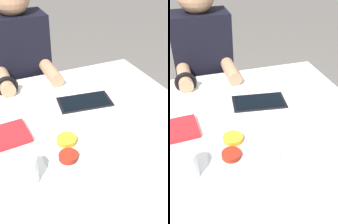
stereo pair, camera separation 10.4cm
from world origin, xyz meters
The scene contains 6 objects.
dining_table centered at (0.00, 0.00, 0.37)m, with size 1.15×1.05×0.73m.
thali_tray centered at (0.01, -0.12, 0.74)m, with size 0.28×0.28×0.03m.
red_notebook centered at (-0.24, 0.07, 0.74)m, with size 0.21×0.15×0.02m.
tablet_device centered at (0.15, 0.17, 0.74)m, with size 0.26×0.16×0.01m.
person_diner centered at (-0.04, 0.66, 0.59)m, with size 0.34×0.42×1.22m.
drinking_glass centered at (-0.20, -0.17, 0.78)m, with size 0.07×0.07×0.10m.
Camera 2 is at (-0.17, -0.79, 1.39)m, focal length 42.00 mm.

